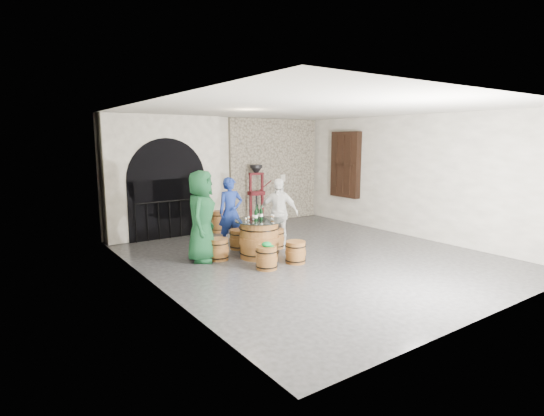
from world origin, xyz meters
TOP-DOWN VIEW (x-y plane):
  - ground at (0.00, 0.00)m, footprint 8.00×8.00m
  - wall_back at (0.00, 4.00)m, footprint 8.00×0.00m
  - wall_front at (0.00, -4.00)m, footprint 8.00×0.00m
  - wall_left at (-3.50, 0.00)m, footprint 0.00×8.00m
  - wall_right at (3.50, 0.00)m, footprint 0.00×8.00m
  - ceiling at (0.00, 0.00)m, footprint 8.00×8.00m
  - stone_facing_panel at (1.80, 3.94)m, footprint 3.20×0.12m
  - arched_opening at (-1.90, 3.74)m, footprint 3.10×0.60m
  - shuttered_window at (3.38, 2.40)m, footprint 0.23×1.10m
  - barrel_table at (-0.99, 0.56)m, footprint 1.08×1.08m
  - barrel_stool_left at (-1.81, 0.89)m, footprint 0.45×0.45m
  - barrel_stool_far at (-0.99, 1.45)m, footprint 0.45×0.45m
  - barrel_stool_right at (-0.23, 1.02)m, footprint 0.45×0.45m
  - barrel_stool_near_right at (-0.60, -0.24)m, footprint 0.45×0.45m
  - barrel_stool_near_left at (-1.34, -0.25)m, footprint 0.45×0.45m
  - green_cap at (-1.34, -0.25)m, footprint 0.24×0.19m
  - person_green at (-2.13, 1.02)m, footprint 1.07×1.12m
  - person_blue at (-0.99, 1.82)m, footprint 0.67×0.50m
  - person_white at (-0.08, 1.12)m, footprint 0.94×1.00m
  - wine_bottle_left at (-1.10, 0.51)m, footprint 0.08×0.08m
  - wine_bottle_center at (-0.92, 0.57)m, footprint 0.08×0.08m
  - wine_bottle_right at (-0.95, 0.68)m, footprint 0.08×0.08m
  - tasting_glass_a at (-1.34, 0.53)m, footprint 0.05×0.05m
  - tasting_glass_b at (-0.67, 0.54)m, footprint 0.05×0.05m
  - tasting_glass_c at (-1.04, 0.71)m, footprint 0.05×0.05m
  - tasting_glass_d at (-0.81, 0.86)m, footprint 0.05×0.05m
  - tasting_glass_e at (-0.68, 0.46)m, footprint 0.05×0.05m
  - tasting_glass_f at (-1.22, 0.63)m, footprint 0.05×0.05m
  - side_barrel at (-0.51, 3.39)m, footprint 0.45×0.45m
  - corking_press at (0.89, 3.57)m, footprint 0.76×0.46m
  - control_box at (2.05, 3.86)m, footprint 0.18×0.10m

SIDE VIEW (x-z plane):
  - ground at x=0.00m, z-range 0.00..0.00m
  - barrel_stool_left at x=-1.81m, z-range 0.00..0.46m
  - barrel_stool_far at x=-0.99m, z-range 0.00..0.46m
  - barrel_stool_right at x=-0.23m, z-range 0.00..0.46m
  - barrel_stool_near_right at x=-0.60m, z-range 0.00..0.46m
  - barrel_stool_near_left at x=-1.34m, z-range 0.00..0.46m
  - side_barrel at x=-0.51m, z-range 0.00..0.60m
  - barrel_table at x=-0.99m, z-range 0.00..0.83m
  - green_cap at x=-1.34m, z-range 0.45..0.56m
  - person_white at x=-0.08m, z-range 0.00..1.65m
  - person_blue at x=-0.99m, z-range 0.00..1.67m
  - tasting_glass_a at x=-1.34m, z-range 0.83..0.93m
  - tasting_glass_b at x=-0.67m, z-range 0.83..0.93m
  - tasting_glass_c at x=-1.04m, z-range 0.83..0.93m
  - tasting_glass_d at x=-0.81m, z-range 0.83..0.93m
  - tasting_glass_e at x=-0.68m, z-range 0.83..0.93m
  - tasting_glass_f at x=-1.22m, z-range 0.83..0.93m
  - wine_bottle_left at x=-1.10m, z-range 0.80..1.12m
  - wine_bottle_center at x=-0.92m, z-range 0.80..1.12m
  - wine_bottle_right at x=-0.95m, z-range 0.80..1.12m
  - person_green at x=-2.13m, z-range 0.00..1.93m
  - corking_press at x=0.89m, z-range 0.15..1.97m
  - control_box at x=2.05m, z-range 1.24..1.46m
  - arched_opening at x=-1.90m, z-range -0.01..3.18m
  - wall_back at x=0.00m, z-range -2.40..5.60m
  - wall_front at x=0.00m, z-range -2.40..5.60m
  - wall_left at x=-3.50m, z-range -2.40..5.60m
  - wall_right at x=3.50m, z-range -2.40..5.60m
  - stone_facing_panel at x=1.80m, z-range 0.01..3.19m
  - shuttered_window at x=3.38m, z-range 0.80..2.80m
  - ceiling at x=0.00m, z-range 3.20..3.20m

